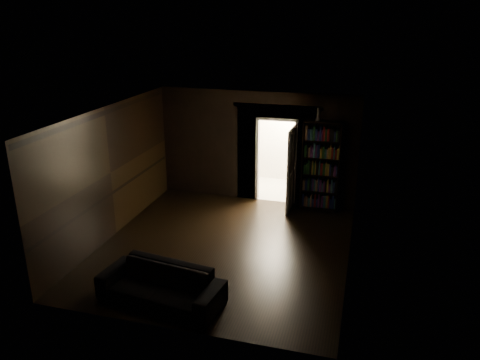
% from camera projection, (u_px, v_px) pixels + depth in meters
% --- Properties ---
extents(ground, '(5.50, 5.50, 0.00)m').
position_uv_depth(ground, '(225.00, 247.00, 9.67)').
color(ground, black).
rests_on(ground, ground).
extents(room_walls, '(5.02, 5.61, 2.84)m').
position_uv_depth(room_walls, '(238.00, 155.00, 10.08)').
color(room_walls, black).
rests_on(room_walls, ground).
extents(kitchen_alcove, '(2.20, 1.80, 2.60)m').
position_uv_depth(kitchen_alcove, '(284.00, 144.00, 12.65)').
color(kitchen_alcove, '#B5B09D').
rests_on(kitchen_alcove, ground).
extents(sofa, '(2.20, 1.19, 0.81)m').
position_uv_depth(sofa, '(161.00, 280.00, 7.75)').
color(sofa, black).
rests_on(sofa, ground).
extents(bookshelf, '(0.95, 0.63, 2.20)m').
position_uv_depth(bookshelf, '(321.00, 166.00, 11.21)').
color(bookshelf, black).
rests_on(bookshelf, ground).
extents(refrigerator, '(0.94, 0.90, 1.65)m').
position_uv_depth(refrigerator, '(306.00, 158.00, 12.77)').
color(refrigerator, white).
rests_on(refrigerator, ground).
extents(door, '(0.07, 0.85, 2.05)m').
position_uv_depth(door, '(291.00, 170.00, 11.18)').
color(door, white).
rests_on(door, ground).
extents(figurine, '(0.11, 0.11, 0.29)m').
position_uv_depth(figurine, '(318.00, 114.00, 10.86)').
color(figurine, silver).
rests_on(figurine, bookshelf).
extents(bottles, '(0.58, 0.21, 0.23)m').
position_uv_depth(bottles, '(307.00, 125.00, 12.40)').
color(bottles, black).
rests_on(bottles, refrigerator).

